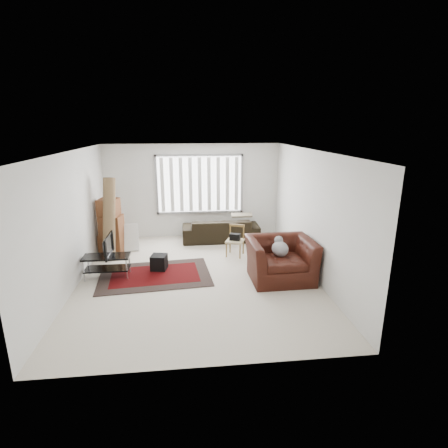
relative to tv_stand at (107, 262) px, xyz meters
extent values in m
plane|color=beige|center=(1.95, -0.19, -0.36)|extent=(6.00, 6.00, 0.00)
cube|color=white|center=(1.95, -0.19, 2.34)|extent=(5.00, 6.00, 0.02)
cube|color=silver|center=(1.95, 2.81, 0.99)|extent=(5.00, 0.02, 2.70)
cube|color=silver|center=(1.95, -3.19, 0.99)|extent=(5.00, 0.02, 2.70)
cube|color=silver|center=(-0.55, -0.19, 0.99)|extent=(0.02, 6.00, 2.70)
cube|color=silver|center=(4.45, -0.19, 0.99)|extent=(0.02, 6.00, 2.70)
cube|color=white|center=(2.15, 2.79, 1.19)|extent=(2.40, 0.01, 1.60)
cube|color=gray|center=(2.15, 2.77, 1.19)|extent=(2.52, 0.06, 1.72)
cube|color=white|center=(2.15, 2.73, 1.19)|extent=(2.40, 0.02, 1.55)
cube|color=black|center=(1.02, -0.04, -0.35)|extent=(2.52, 1.80, 0.02)
cube|color=#460607|center=(1.02, -0.04, -0.33)|extent=(1.98, 1.26, 0.00)
cube|color=black|center=(0.00, 0.00, 0.12)|extent=(0.98, 0.44, 0.04)
cube|color=black|center=(0.00, 0.00, -0.16)|extent=(0.94, 0.41, 0.03)
cylinder|color=#B2B2B7|center=(-0.44, -0.19, -0.11)|extent=(0.03, 0.03, 0.49)
cylinder|color=#B2B2B7|center=(0.44, -0.19, -0.11)|extent=(0.03, 0.03, 0.49)
cylinder|color=#B2B2B7|center=(-0.44, 0.19, -0.11)|extent=(0.03, 0.03, 0.49)
cylinder|color=#B2B2B7|center=(0.44, 0.19, -0.11)|extent=(0.03, 0.03, 0.49)
imported|color=black|center=(0.00, 0.00, 0.37)|extent=(0.10, 0.80, 0.46)
cube|color=black|center=(1.09, 0.27, -0.17)|extent=(0.40, 0.40, 0.34)
cube|color=brown|center=(-0.19, 1.57, -0.09)|extent=(0.65, 0.61, 0.52)
cube|color=brown|center=(-0.17, 1.54, 0.40)|extent=(0.59, 0.55, 0.47)
cube|color=brown|center=(-0.21, 1.59, 0.85)|extent=(0.54, 0.54, 0.42)
cube|color=silver|center=(0.19, 1.66, 0.00)|extent=(0.58, 0.29, 0.72)
cylinder|color=brown|center=(-0.15, 1.29, 0.64)|extent=(0.38, 0.87, 1.98)
imported|color=black|center=(2.70, 2.26, 0.06)|extent=(2.17, 0.94, 0.83)
cube|color=tan|center=(2.94, 0.99, 0.03)|extent=(0.54, 0.54, 0.05)
cylinder|color=olive|center=(2.71, 0.90, -0.16)|extent=(0.04, 0.04, 0.39)
cylinder|color=olive|center=(3.03, 0.77, -0.16)|extent=(0.04, 0.04, 0.39)
cylinder|color=olive|center=(2.84, 1.22, -0.16)|extent=(0.04, 0.04, 0.39)
cylinder|color=olive|center=(3.17, 1.09, -0.16)|extent=(0.04, 0.04, 0.39)
cube|color=olive|center=(3.01, 1.17, 0.39)|extent=(0.38, 0.19, 0.06)
cube|color=olive|center=(2.85, 1.23, 0.23)|extent=(0.05, 0.05, 0.39)
cube|color=olive|center=(3.17, 1.10, 0.23)|extent=(0.05, 0.05, 0.39)
cube|color=black|center=(2.94, 0.99, 0.14)|extent=(0.30, 0.23, 0.17)
imported|color=#38120B|center=(3.71, -0.49, 0.15)|extent=(1.39, 1.22, 1.01)
ellipsoid|color=#59595B|center=(3.71, -0.49, 0.30)|extent=(0.29, 0.37, 0.25)
sphere|color=#59595B|center=(3.70, -0.30, 0.45)|extent=(0.19, 0.19, 0.19)
camera|label=1|loc=(1.75, -7.26, 2.84)|focal=28.00mm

